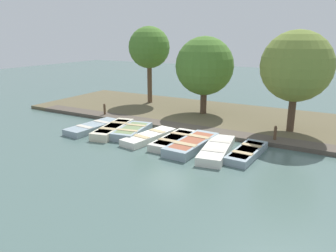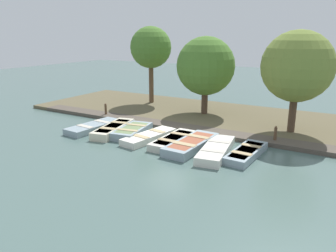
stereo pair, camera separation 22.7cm
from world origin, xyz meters
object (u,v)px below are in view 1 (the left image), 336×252
Objects in this scene: rowboat_0 at (93,127)px; rowboat_6 at (217,149)px; rowboat_4 at (174,140)px; park_tree_far_left at (149,48)px; rowboat_2 at (132,131)px; park_tree_center at (296,66)px; mooring_post_near at (105,111)px; park_tree_left at (205,66)px; rowboat_5 at (192,144)px; rowboat_3 at (149,137)px; rowboat_1 at (113,129)px; mooring_post_far at (275,135)px; rowboat_7 at (247,152)px.

rowboat_6 is (0.18, 7.42, 0.02)m from rowboat_0.
park_tree_far_left is at bearing -139.78° from rowboat_4.
park_tree_center is at bearing 110.47° from rowboat_2.
rowboat_2 is 0.54× the size of park_tree_center.
rowboat_0 is 1.08× the size of rowboat_4.
rowboat_6 is at bearing 72.67° from mooring_post_near.
park_tree_left reaches higher than rowboat_2.
rowboat_2 is 0.51× the size of park_tree_far_left.
rowboat_5 is 6.74m from park_tree_center.
rowboat_4 reaches higher than rowboat_3.
rowboat_2 is 6.65m from park_tree_left.
rowboat_3 is (0.08, 2.38, -0.04)m from rowboat_1.
rowboat_5 is (0.16, 4.81, -0.01)m from rowboat_1.
rowboat_1 is 10.08m from park_tree_center.
rowboat_0 is 2.87m from mooring_post_near.
rowboat_4 is (-0.09, 5.09, 0.01)m from rowboat_0.
rowboat_4 is at bearing 102.37° from rowboat_3.
rowboat_2 reaches higher than rowboat_5.
rowboat_0 is at bearing -88.46° from rowboat_4.
park_tree_left is 5.86m from park_tree_center.
park_tree_left is at bearing -122.88° from mooring_post_far.
rowboat_2 is (-0.28, 2.44, 0.04)m from rowboat_0.
rowboat_1 is at bearing -85.91° from rowboat_7.
rowboat_3 is 1.37m from rowboat_4.
park_tree_center is (1.46, 5.66, 0.36)m from park_tree_left.
rowboat_5 is 2.56m from rowboat_7.
rowboat_7 is at bearing 38.64° from park_tree_left.
park_tree_left reaches higher than rowboat_5.
rowboat_4 is 0.87× the size of rowboat_6.
park_tree_far_left is at bearing -104.78° from park_tree_left.
rowboat_3 is at bearing -85.88° from rowboat_4.
rowboat_1 is at bearing -83.11° from rowboat_3.
rowboat_2 is at bearing -71.94° from mooring_post_far.
rowboat_3 is 4.97m from rowboat_7.
rowboat_0 reaches higher than rowboat_7.
rowboat_2 is 0.87× the size of rowboat_3.
rowboat_2 is at bearing -16.13° from park_tree_left.
rowboat_4 reaches higher than rowboat_7.
rowboat_0 is 8.37m from park_tree_far_left.
rowboat_4 is at bearing -46.52° from park_tree_center.
park_tree_center is at bearing 75.56° from park_tree_left.
park_tree_far_left reaches higher than rowboat_3.
mooring_post_far is (-2.72, 1.95, 0.26)m from rowboat_6.
rowboat_6 is 11.86m from park_tree_far_left.
rowboat_5 is (0.08, 6.15, 0.04)m from rowboat_0.
rowboat_7 is (-0.20, 8.69, -0.01)m from rowboat_0.
rowboat_4 reaches higher than rowboat_0.
park_tree_center is (-4.42, 8.40, 3.39)m from rowboat_1.
rowboat_4 is (-0.01, 3.75, -0.03)m from rowboat_1.
rowboat_6 is 3.98× the size of mooring_post_near.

